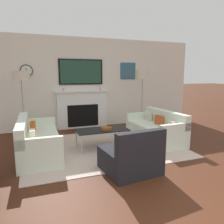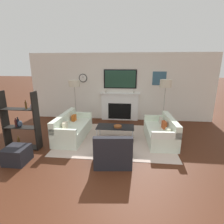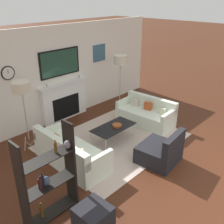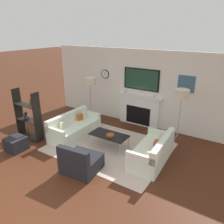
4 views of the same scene
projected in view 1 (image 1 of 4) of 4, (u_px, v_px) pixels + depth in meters
name	position (u px, v px, depth m)	size (l,w,h in m)	color
fireplace_wall	(81.00, 87.00, 6.61)	(7.50, 0.28, 2.70)	white
area_rug	(103.00, 147.00, 4.91)	(3.38, 2.60, 0.01)	beige
couch_left	(37.00, 142.00, 4.39)	(0.80, 1.81, 0.75)	silver
couch_right	(156.00, 130.00, 5.34)	(0.84, 1.64, 0.74)	silver
armchair	(131.00, 158.00, 3.62)	(0.93, 0.89, 0.77)	black
coffee_table	(102.00, 131.00, 4.84)	(1.14, 0.58, 0.41)	black
decorative_bowl	(106.00, 128.00, 4.81)	(0.24, 0.24, 0.06)	brown
floor_lamp_left	(21.00, 77.00, 5.23)	(0.42, 0.42, 1.70)	#9E998E
floor_lamp_right	(143.00, 75.00, 6.36)	(0.41, 0.41, 1.75)	#9E998E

